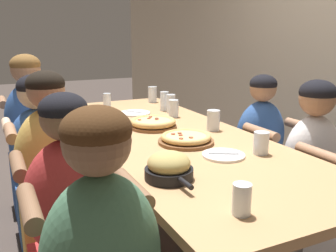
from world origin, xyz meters
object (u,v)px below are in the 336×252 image
object	(u,v)px
drinking_glass_e	(152,95)
drinking_glass_g	(261,144)
pizza_board_second	(153,123)
drinking_glass_f	(242,201)
diner_near_left	(32,140)
empty_plate_b	(223,155)
diner_far_center	(259,162)
drinking_glass_c	(174,109)
diner_near_midleft	(41,165)
empty_plate_a	(135,113)
diner_far_midright	(310,183)
drinking_glass_a	(171,104)
diner_near_center	(54,192)
drinking_glass_b	(107,102)
drinking_glass_d	(164,102)
drinking_glass_h	(213,122)
pizza_board_main	(186,139)
diner_near_midright	(72,237)
skillet_bowl	(169,167)

from	to	relation	value
drinking_glass_e	drinking_glass_g	xyz separation A→B (m)	(1.55, -0.08, -0.01)
pizza_board_second	drinking_glass_f	world-z (taller)	drinking_glass_f
diner_near_left	empty_plate_b	bearing A→B (deg)	-62.68
diner_far_center	empty_plate_b	bearing A→B (deg)	37.32
drinking_glass_c	diner_near_midleft	distance (m)	0.97
pizza_board_second	empty_plate_a	bearing A→B (deg)	174.56
pizza_board_second	diner_far_midright	size ratio (longest dim) A/B	0.27
drinking_glass_c	diner_near_midleft	xyz separation A→B (m)	(-0.07, -0.92, -0.30)
drinking_glass_a	drinking_glass_c	distance (m)	0.15
empty_plate_a	diner_far_center	distance (m)	0.96
drinking_glass_g	diner_near_left	size ratio (longest dim) A/B	0.09
empty_plate_b	drinking_glass_a	xyz separation A→B (m)	(-1.03, 0.22, 0.06)
drinking_glass_a	diner_far_center	bearing A→B (deg)	35.09
drinking_glass_g	empty_plate_a	bearing A→B (deg)	-168.77
drinking_glass_e	drinking_glass_g	distance (m)	1.55
diner_near_center	drinking_glass_b	bearing A→B (deg)	58.50
empty_plate_a	drinking_glass_d	distance (m)	0.26
drinking_glass_f	drinking_glass_h	size ratio (longest dim) A/B	0.86
pizza_board_main	drinking_glass_e	bearing A→B (deg)	165.01
drinking_glass_d	diner_near_midright	size ratio (longest dim) A/B	0.13
pizza_board_second	drinking_glass_b	world-z (taller)	drinking_glass_b
drinking_glass_g	diner_near_midleft	bearing A→B (deg)	-137.24
pizza_board_second	drinking_glass_b	xyz separation A→B (m)	(-0.74, -0.08, 0.02)
drinking_glass_a	diner_near_left	size ratio (longest dim) A/B	0.12
empty_plate_a	drinking_glass_c	bearing A→B (deg)	45.02
diner_near_center	drinking_glass_f	bearing A→B (deg)	-64.69
pizza_board_main	drinking_glass_e	size ratio (longest dim) A/B	2.27
diner_far_midright	drinking_glass_g	bearing A→B (deg)	8.49
drinking_glass_b	drinking_glass_d	xyz separation A→B (m)	(0.28, 0.37, 0.01)
empty_plate_a	drinking_glass_e	size ratio (longest dim) A/B	1.71
pizza_board_main	drinking_glass_b	xyz separation A→B (m)	(-1.13, -0.11, 0.03)
drinking_glass_g	diner_near_midright	size ratio (longest dim) A/B	0.10
skillet_bowl	drinking_glass_f	xyz separation A→B (m)	(0.38, 0.08, -0.00)
pizza_board_second	drinking_glass_a	bearing A→B (deg)	140.36
pizza_board_main	diner_near_midleft	bearing A→B (deg)	-134.96
diner_near_left	diner_far_midright	xyz separation A→B (m)	(1.43, 1.36, -0.05)
diner_near_center	drinking_glass_d	bearing A→B (deg)	35.14
skillet_bowl	diner_far_center	bearing A→B (deg)	122.13
empty_plate_a	diner_near_midright	xyz separation A→B (m)	(1.11, -0.71, -0.25)
empty_plate_b	drinking_glass_a	distance (m)	1.06
drinking_glass_d	drinking_glass_g	size ratio (longest dim) A/B	1.31
pizza_board_second	diner_far_center	distance (m)	0.79
pizza_board_main	drinking_glass_f	world-z (taller)	drinking_glass_f
drinking_glass_b	diner_near_left	bearing A→B (deg)	-94.33
diner_near_midleft	pizza_board_main	bearing A→B (deg)	-44.96
diner_near_center	diner_far_center	bearing A→B (deg)	0.68
diner_near_left	drinking_glass_e	bearing A→B (deg)	3.08
empty_plate_b	diner_near_midleft	xyz separation A→B (m)	(-0.96, -0.75, -0.25)
skillet_bowl	drinking_glass_c	bearing A→B (deg)	152.69
drinking_glass_d	drinking_glass_g	world-z (taller)	drinking_glass_d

